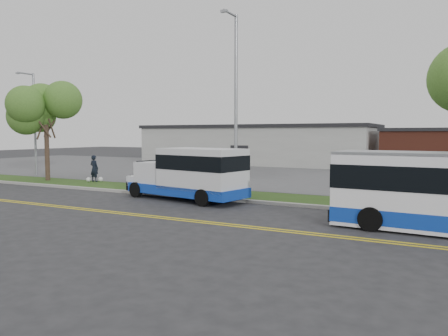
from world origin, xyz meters
The scene contains 17 objects.
ground centered at (0.00, 0.00, 0.00)m, with size 140.00×140.00×0.00m, color #28282B.
lane_line_north centered at (0.00, -3.85, 0.01)m, with size 70.00×0.12×0.01m, color gold.
lane_line_south centered at (0.00, -4.15, 0.01)m, with size 70.00×0.12×0.01m, color gold.
curb centered at (0.00, 1.10, 0.07)m, with size 80.00×0.30×0.15m, color #9E9B93.
verge centered at (0.00, 2.90, 0.05)m, with size 80.00×3.30×0.10m, color #2C4416.
parking_lot centered at (0.00, 17.00, 0.05)m, with size 80.00×25.00×0.10m, color #4C4C4F.
commercial_building centered at (-6.00, 27.00, 2.18)m, with size 25.40×10.40×4.35m.
brick_wing centered at (10.50, 26.00, 1.96)m, with size 6.30×7.30×3.90m.
tree_west centered at (-12.00, 3.20, 5.12)m, with size 4.40×4.40×6.91m.
streetlight_near centered at (3.00, 2.73, 5.23)m, with size 0.35×1.53×9.50m.
streetlight_far centered at (-16.00, 5.42, 4.48)m, with size 0.35×1.53×8.00m.
shuttle_bus centered at (1.66, 0.47, 1.41)m, with size 7.17×3.45×2.65m.
pedestrian centered at (-8.36, 4.00, 1.01)m, with size 0.66×0.44×1.82m, color black.
parked_car_a centered at (-7.35, 14.33, 0.84)m, with size 1.57×4.49×1.48m, color #ADB0B5.
parked_car_b centered at (-8.61, 15.60, 0.80)m, with size 1.95×4.81×1.40m, color white.
grocery_bag_left centered at (-8.66, 3.75, 0.26)m, with size 0.32×0.32×0.32m, color white.
grocery_bag_right centered at (-8.06, 4.25, 0.26)m, with size 0.32×0.32×0.32m, color white.
Camera 1 is at (13.28, -18.21, 3.36)m, focal length 35.00 mm.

